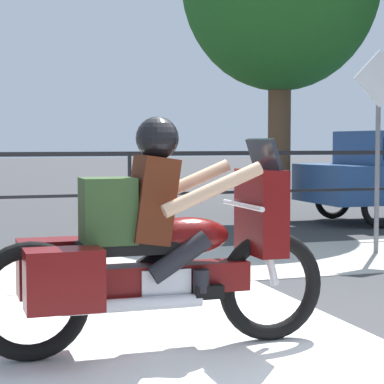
{
  "coord_description": "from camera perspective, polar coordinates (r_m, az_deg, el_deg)",
  "views": [
    {
      "loc": [
        -2.3,
        -4.76,
        1.42
      ],
      "look_at": [
        -0.63,
        0.38,
        1.05
      ],
      "focal_mm": 70.0,
      "sensor_mm": 36.0,
      "label": 1
    }
  ],
  "objects": [
    {
      "name": "motorcycle",
      "position": [
        5.06,
        -3.02,
        -4.29
      ],
      "size": [
        2.47,
        0.76,
        1.59
      ],
      "rotation": [
        0.0,
        0.0,
        -0.08
      ],
      "color": "black",
      "rests_on": "ground"
    },
    {
      "name": "ground_plane",
      "position": [
        5.47,
        7.64,
        -11.2
      ],
      "size": [
        120.0,
        120.0,
        0.0
      ],
      "primitive_type": "plane",
      "color": "#38383A"
    },
    {
      "name": "crosswalk_band",
      "position": [
        4.93,
        -3.01,
        -12.83
      ],
      "size": [
        3.44,
        6.0,
        0.01
      ],
      "primitive_type": "cube",
      "color": "silver",
      "rests_on": "ground"
    },
    {
      "name": "street_sign",
      "position": [
        9.7,
        14.02,
        4.9
      ],
      "size": [
        0.72,
        0.06,
        2.56
      ],
      "color": "slate",
      "rests_on": "ground"
    },
    {
      "name": "sidewalk_band",
      "position": [
        8.6,
        -2.24,
        -5.6
      ],
      "size": [
        44.0,
        2.4,
        0.01
      ],
      "primitive_type": "cube",
      "color": "#B7B2A8",
      "rests_on": "ground"
    },
    {
      "name": "fence_railing",
      "position": [
        10.07,
        -4.78,
        1.52
      ],
      "size": [
        36.0,
        0.05,
        1.28
      ],
      "color": "black",
      "rests_on": "ground"
    }
  ]
}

